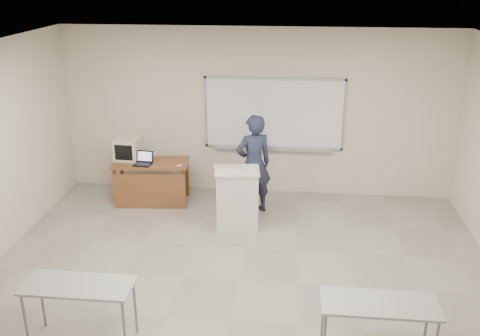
# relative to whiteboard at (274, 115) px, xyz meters

# --- Properties ---
(floor) EXTENTS (7.00, 8.00, 0.01)m
(floor) POSITION_rel_whiteboard_xyz_m (-0.30, -3.97, -1.49)
(floor) COLOR gray
(floor) RESTS_ON ground
(whiteboard) EXTENTS (2.48, 0.10, 1.31)m
(whiteboard) POSITION_rel_whiteboard_xyz_m (0.00, 0.00, 0.00)
(whiteboard) COLOR white
(whiteboard) RESTS_ON floor
(instructor_desk) EXTENTS (1.30, 0.65, 0.75)m
(instructor_desk) POSITION_rel_whiteboard_xyz_m (-2.10, -0.78, -0.96)
(instructor_desk) COLOR brown
(instructor_desk) RESTS_ON floor
(podium) EXTENTS (0.69, 0.51, 0.97)m
(podium) POSITION_rel_whiteboard_xyz_m (-0.50, -1.47, -0.99)
(podium) COLOR white
(podium) RESTS_ON floor
(crt_monitor) EXTENTS (0.41, 0.46, 0.39)m
(crt_monitor) POSITION_rel_whiteboard_xyz_m (-2.53, -0.54, -0.54)
(crt_monitor) COLOR beige
(crt_monitor) RESTS_ON instructor_desk
(laptop) EXTENTS (0.29, 0.27, 0.22)m
(laptop) POSITION_rel_whiteboard_xyz_m (-2.20, -0.80, -0.68)
(laptop) COLOR black
(laptop) RESTS_ON instructor_desk
(mouse) EXTENTS (0.11, 0.08, 0.04)m
(mouse) POSITION_rel_whiteboard_xyz_m (-1.55, -0.87, -0.71)
(mouse) COLOR silver
(mouse) RESTS_ON instructor_desk
(keyboard) EXTENTS (0.47, 0.19, 0.03)m
(keyboard) POSITION_rel_whiteboard_xyz_m (-0.65, -1.39, -0.50)
(keyboard) COLOR beige
(keyboard) RESTS_ON podium
(presenter) EXTENTS (0.74, 0.64, 1.71)m
(presenter) POSITION_rel_whiteboard_xyz_m (-0.29, -0.89, -0.63)
(presenter) COLOR black
(presenter) RESTS_ON floor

